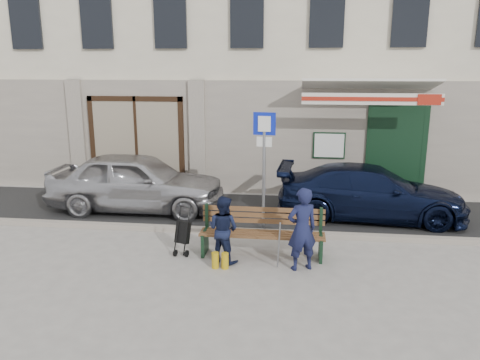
% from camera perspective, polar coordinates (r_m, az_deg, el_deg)
% --- Properties ---
extents(ground, '(80.00, 80.00, 0.00)m').
position_cam_1_polar(ground, '(8.97, -2.72, -9.87)').
color(ground, '#9E9991').
rests_on(ground, ground).
extents(asphalt_lane, '(60.00, 3.20, 0.01)m').
position_cam_1_polar(asphalt_lane, '(11.84, -0.19, -3.87)').
color(asphalt_lane, '#282828').
rests_on(asphalt_lane, ground).
extents(curb, '(60.00, 0.18, 0.12)m').
position_cam_1_polar(curb, '(10.32, -1.31, -6.25)').
color(curb, '#9E9384').
rests_on(curb, ground).
extents(building, '(20.00, 8.27, 10.00)m').
position_cam_1_polar(building, '(16.66, 2.27, 18.52)').
color(building, beige).
rests_on(building, ground).
extents(car_silver, '(4.40, 1.78, 1.49)m').
position_cam_1_polar(car_silver, '(12.07, -12.48, -0.20)').
color(car_silver, '#B1B1B5').
rests_on(car_silver, ground).
extents(car_navy, '(4.52, 2.07, 1.28)m').
position_cam_1_polar(car_navy, '(11.63, 15.66, -1.46)').
color(car_navy, black).
rests_on(car_navy, ground).
extents(parking_sign, '(0.49, 0.10, 2.63)m').
position_cam_1_polar(parking_sign, '(10.17, 2.95, 3.35)').
color(parking_sign, gray).
rests_on(parking_sign, ground).
extents(bench, '(2.40, 1.17, 0.98)m').
position_cam_1_polar(bench, '(9.05, 2.41, -6.51)').
color(bench, brown).
rests_on(bench, ground).
extents(man, '(0.66, 0.56, 1.53)m').
position_cam_1_polar(man, '(8.44, 7.57, -5.96)').
color(man, '#161A3D').
rests_on(man, ground).
extents(woman, '(0.76, 0.70, 1.27)m').
position_cam_1_polar(woman, '(8.75, -2.05, -6.00)').
color(woman, '#121832').
rests_on(woman, ground).
extents(stroller, '(0.33, 0.42, 0.93)m').
position_cam_1_polar(stroller, '(9.25, -7.00, -6.47)').
color(stroller, black).
rests_on(stroller, ground).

